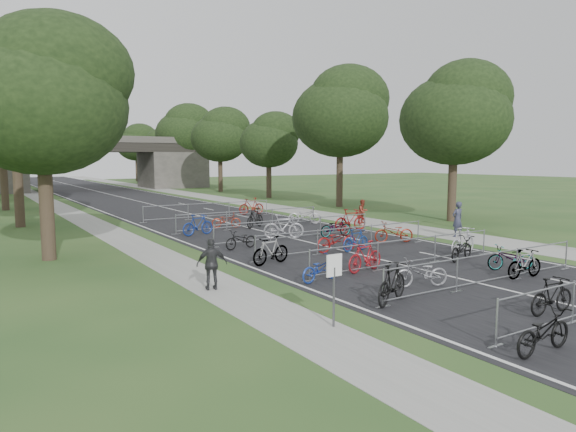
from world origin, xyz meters
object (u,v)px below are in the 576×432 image
object	(u,v)px
park_sign	(334,277)
bike_0	(543,332)
overpass_bridge	(89,163)
pedestrian_c	(212,264)
pedestrian_a	(457,219)
bike_1	(552,296)
pedestrian_b	(363,211)

from	to	relation	value
park_sign	bike_0	xyz separation A→B (m)	(2.69, -3.78, -0.79)
overpass_bridge	pedestrian_c	bearing A→B (deg)	-97.83
pedestrian_a	pedestrian_c	size ratio (longest dim) A/B	1.13
bike_1	park_sign	bearing A→B (deg)	71.73
pedestrian_a	pedestrian_c	world-z (taller)	pedestrian_a
park_sign	pedestrian_b	bearing A→B (deg)	47.34
overpass_bridge	pedestrian_a	bearing A→B (deg)	-81.91
bike_1	pedestrian_c	distance (m)	9.77
pedestrian_b	bike_1	bearing A→B (deg)	-120.62
pedestrian_b	pedestrian_a	bearing A→B (deg)	-91.23
pedestrian_c	bike_0	bearing A→B (deg)	128.47
pedestrian_c	pedestrian_b	bearing A→B (deg)	-130.42
overpass_bridge	pedestrian_a	distance (m)	54.47
park_sign	bike_0	distance (m)	4.70
bike_0	pedestrian_a	distance (m)	16.75
overpass_bridge	pedestrian_c	distance (m)	57.67
pedestrian_a	pedestrian_c	bearing A→B (deg)	15.40
overpass_bridge	bike_0	size ratio (longest dim) A/B	16.96
overpass_bridge	bike_0	bearing A→B (deg)	-93.58
bike_1	pedestrian_c	size ratio (longest dim) A/B	1.02
park_sign	pedestrian_b	distance (m)	20.71
bike_0	overpass_bridge	bearing A→B (deg)	-3.66
pedestrian_b	pedestrian_c	world-z (taller)	pedestrian_c
pedestrian_b	pedestrian_c	xyz separation A→B (m)	(-15.07, -10.29, 0.06)
overpass_bridge	pedestrian_c	size ratio (longest dim) A/B	18.79
pedestrian_b	pedestrian_c	size ratio (longest dim) A/B	0.92
overpass_bridge	bike_1	xyz separation A→B (m)	(-1.28, -64.31, -3.03)
park_sign	pedestrian_a	xyz separation A→B (m)	(14.46, 8.13, -0.33)
park_sign	pedestrian_b	size ratio (longest dim) A/B	1.20
bike_1	pedestrian_b	distance (m)	19.49
bike_1	pedestrian_b	bearing A→B (deg)	-21.49
park_sign	pedestrian_b	world-z (taller)	park_sign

